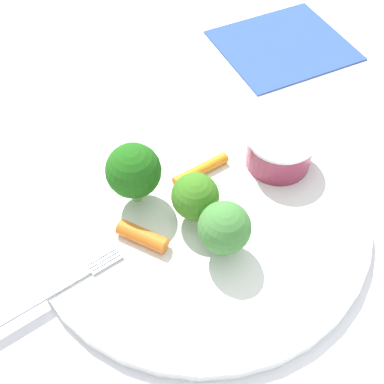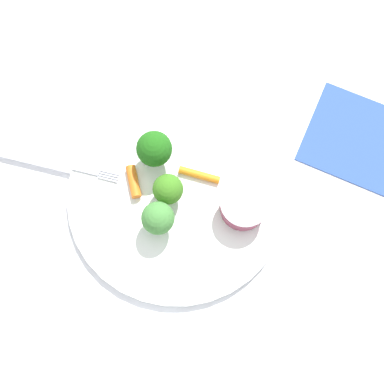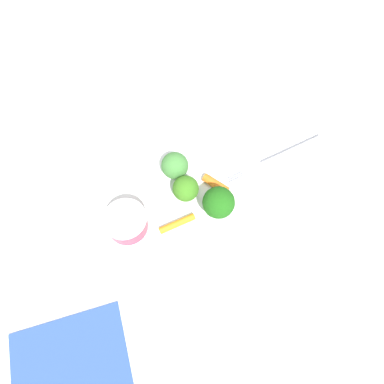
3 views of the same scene
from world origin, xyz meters
TOP-DOWN VIEW (x-y plane):
  - ground_plane at (0.00, 0.00)m, footprint 2.40×2.40m
  - plate at (0.00, 0.00)m, footprint 0.30×0.30m
  - sauce_cup at (0.09, 0.02)m, footprint 0.06×0.06m
  - broccoli_floret_0 at (0.00, -0.05)m, footprint 0.04×0.04m
  - broccoli_floret_1 at (-0.01, -0.01)m, footprint 0.04×0.04m
  - broccoli_floret_2 at (-0.05, 0.03)m, footprint 0.05×0.05m
  - carrot_stick_0 at (-0.06, -0.02)m, footprint 0.04×0.04m
  - carrot_stick_1 at (0.01, 0.04)m, footprint 0.06×0.02m
  - fork at (-0.17, -0.04)m, footprint 0.19×0.06m
  - drinking_glass at (0.08, -0.26)m, footprint 0.07×0.07m
  - napkin at (0.19, 0.20)m, footprint 0.16×0.14m

SIDE VIEW (x-z plane):
  - ground_plane at x=0.00m, z-range 0.00..0.00m
  - napkin at x=0.19m, z-range 0.00..0.00m
  - plate at x=0.00m, z-range 0.00..0.01m
  - fork at x=-0.17m, z-range 0.01..0.01m
  - carrot_stick_1 at x=0.01m, z-range 0.01..0.02m
  - carrot_stick_0 at x=-0.06m, z-range 0.01..0.03m
  - sauce_cup at x=0.09m, z-range 0.01..0.05m
  - broccoli_floret_1 at x=-0.01m, z-range 0.02..0.06m
  - broccoli_floret_0 at x=0.00m, z-range 0.02..0.07m
  - broccoli_floret_2 at x=-0.05m, z-range 0.02..0.08m
  - drinking_glass at x=0.08m, z-range 0.00..0.13m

